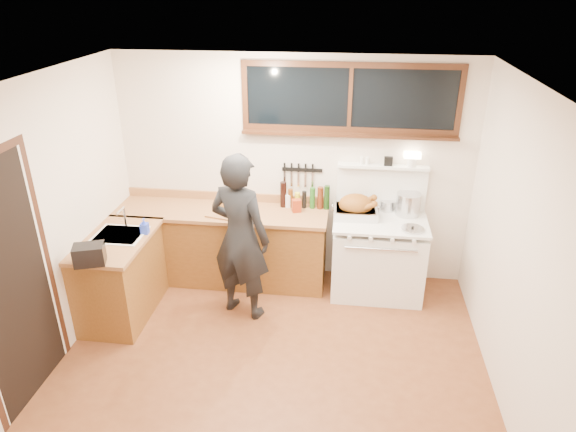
# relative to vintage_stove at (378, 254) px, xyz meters

# --- Properties ---
(ground_plane) EXTENTS (4.00, 3.50, 0.02)m
(ground_plane) POSITION_rel_vintage_stove_xyz_m (-1.00, -1.41, -0.48)
(ground_plane) COLOR brown
(room_shell) EXTENTS (4.10, 3.60, 2.65)m
(room_shell) POSITION_rel_vintage_stove_xyz_m (-1.00, -1.41, 1.18)
(room_shell) COLOR beige
(room_shell) RESTS_ON ground
(counter_back) EXTENTS (2.44, 0.64, 1.00)m
(counter_back) POSITION_rel_vintage_stove_xyz_m (-1.80, 0.04, -0.01)
(counter_back) COLOR brown
(counter_back) RESTS_ON ground
(counter_left) EXTENTS (0.64, 1.09, 0.90)m
(counter_left) POSITION_rel_vintage_stove_xyz_m (-2.70, -0.79, -0.02)
(counter_left) COLOR brown
(counter_left) RESTS_ON ground
(sink_unit) EXTENTS (0.50, 0.45, 0.37)m
(sink_unit) POSITION_rel_vintage_stove_xyz_m (-2.68, -0.71, 0.38)
(sink_unit) COLOR white
(sink_unit) RESTS_ON counter_left
(vintage_stove) EXTENTS (1.02, 0.74, 1.59)m
(vintage_stove) POSITION_rel_vintage_stove_xyz_m (0.00, 0.00, 0.00)
(vintage_stove) COLOR white
(vintage_stove) RESTS_ON ground
(back_window) EXTENTS (2.32, 0.13, 0.77)m
(back_window) POSITION_rel_vintage_stove_xyz_m (-0.40, 0.31, 1.60)
(back_window) COLOR black
(back_window) RESTS_ON room_shell
(left_doorway) EXTENTS (0.02, 1.04, 2.17)m
(left_doorway) POSITION_rel_vintage_stove_xyz_m (-2.99, -1.96, 0.62)
(left_doorway) COLOR black
(left_doorway) RESTS_ON ground
(knife_strip) EXTENTS (0.46, 0.03, 0.28)m
(knife_strip) POSITION_rel_vintage_stove_xyz_m (-0.92, 0.32, 0.84)
(knife_strip) COLOR black
(knife_strip) RESTS_ON room_shell
(man) EXTENTS (0.76, 0.62, 1.80)m
(man) POSITION_rel_vintage_stove_xyz_m (-1.44, -0.60, 0.43)
(man) COLOR black
(man) RESTS_ON ground
(soap_bottle) EXTENTS (0.08, 0.08, 0.17)m
(soap_bottle) POSITION_rel_vintage_stove_xyz_m (-2.43, -0.64, 0.52)
(soap_bottle) COLOR blue
(soap_bottle) RESTS_ON counter_left
(toaster) EXTENTS (0.32, 0.27, 0.19)m
(toaster) POSITION_rel_vintage_stove_xyz_m (-2.70, -1.29, 0.53)
(toaster) COLOR black
(toaster) RESTS_ON counter_left
(cutting_board) EXTENTS (0.47, 0.40, 0.14)m
(cutting_board) POSITION_rel_vintage_stove_xyz_m (-1.69, -0.08, 0.49)
(cutting_board) COLOR #9E693E
(cutting_board) RESTS_ON counter_back
(roast_turkey) EXTENTS (0.52, 0.38, 0.26)m
(roast_turkey) POSITION_rel_vintage_stove_xyz_m (-0.27, 0.06, 0.54)
(roast_turkey) COLOR silver
(roast_turkey) RESTS_ON vintage_stove
(stockpot) EXTENTS (0.30, 0.30, 0.25)m
(stockpot) POSITION_rel_vintage_stove_xyz_m (0.30, 0.18, 0.56)
(stockpot) COLOR silver
(stockpot) RESTS_ON vintage_stove
(saucepan) EXTENTS (0.21, 0.29, 0.12)m
(saucepan) POSITION_rel_vintage_stove_xyz_m (0.07, 0.27, 0.49)
(saucepan) COLOR silver
(saucepan) RESTS_ON vintage_stove
(pot_lid) EXTENTS (0.32, 0.32, 0.04)m
(pot_lid) POSITION_rel_vintage_stove_xyz_m (0.32, -0.21, 0.44)
(pot_lid) COLOR silver
(pot_lid) RESTS_ON vintage_stove
(coffee_tin) EXTENTS (0.12, 0.10, 0.15)m
(coffee_tin) POSITION_rel_vintage_stove_xyz_m (-0.94, 0.10, 0.51)
(coffee_tin) COLOR maroon
(coffee_tin) RESTS_ON counter_back
(pitcher) EXTENTS (0.10, 0.10, 0.15)m
(pitcher) POSITION_rel_vintage_stove_xyz_m (-1.05, 0.22, 0.51)
(pitcher) COLOR white
(pitcher) RESTS_ON counter_back
(bottle_cluster) EXTENTS (0.57, 0.07, 0.30)m
(bottle_cluster) POSITION_rel_vintage_stove_xyz_m (-0.85, 0.22, 0.56)
(bottle_cluster) COLOR black
(bottle_cluster) RESTS_ON counter_back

